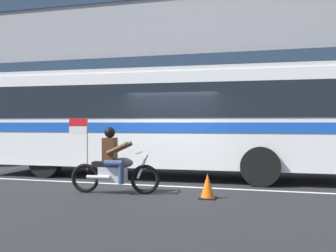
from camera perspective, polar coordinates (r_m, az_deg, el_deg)
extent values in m
plane|color=black|center=(11.23, 0.52, -8.05)|extent=(60.00, 60.00, 0.00)
cube|color=#A39E93|center=(16.16, 5.38, -5.18)|extent=(28.00, 3.80, 0.15)
cube|color=silver|center=(10.66, -0.35, -8.48)|extent=(26.60, 0.14, 0.01)
cube|color=gray|center=(18.80, 6.72, 13.13)|extent=(28.00, 0.80, 11.57)
cube|color=#233347|center=(18.07, 6.49, 8.05)|extent=(25.76, 0.10, 1.40)
cube|color=white|center=(12.43, -0.68, 0.78)|extent=(11.00, 2.93, 2.70)
cube|color=black|center=(12.44, -0.68, 3.31)|extent=(10.12, 2.94, 0.96)
cube|color=#194CB2|center=(12.43, -0.68, -0.14)|extent=(10.78, 2.95, 0.28)
cube|color=silver|center=(12.51, -0.68, 7.25)|extent=(10.77, 2.79, 0.16)
cylinder|color=black|center=(12.83, -16.93, -4.66)|extent=(1.04, 0.30, 1.04)
cylinder|color=black|center=(10.80, 12.97, -5.62)|extent=(1.04, 0.30, 1.04)
torus|color=black|center=(9.44, -3.28, -7.55)|extent=(0.70, 0.18, 0.69)
torus|color=black|center=(9.85, -11.62, -7.23)|extent=(0.70, 0.18, 0.69)
cube|color=silver|center=(9.62, -7.83, -6.80)|extent=(0.67, 0.36, 0.36)
ellipsoid|color=#59565B|center=(9.52, -6.38, -5.18)|extent=(0.51, 0.34, 0.24)
cube|color=black|center=(9.65, -8.97, -5.35)|extent=(0.59, 0.33, 0.12)
cylinder|color=silver|center=(9.42, -3.64, -5.73)|extent=(0.28, 0.09, 0.58)
cylinder|color=silver|center=(9.41, -4.11, -3.78)|extent=(0.12, 0.64, 0.04)
cylinder|color=silver|center=(9.57, -9.84, -7.15)|extent=(0.56, 0.16, 0.09)
cube|color=#4C2D19|center=(9.59, -8.23, -3.35)|extent=(0.32, 0.39, 0.56)
sphere|color=black|center=(9.57, -8.24, -0.90)|extent=(0.26, 0.26, 0.26)
cylinder|color=navy|center=(9.74, -7.13, -5.06)|extent=(0.44, 0.20, 0.15)
cylinder|color=navy|center=(9.72, -6.10, -6.49)|extent=(0.13, 0.13, 0.46)
cylinder|color=navy|center=(9.40, -7.73, -5.26)|extent=(0.44, 0.20, 0.15)
cylinder|color=navy|center=(9.38, -6.67, -6.75)|extent=(0.13, 0.13, 0.46)
cylinder|color=#4C2D19|center=(9.71, -6.53, -3.06)|extent=(0.53, 0.17, 0.32)
cylinder|color=#4C2D19|center=(9.32, -7.18, -3.21)|extent=(0.53, 0.17, 0.32)
cylinder|color=olive|center=(9.76, -11.35, -2.55)|extent=(0.02, 0.02, 1.25)
cube|color=red|center=(9.82, -12.62, 0.53)|extent=(0.44, 0.08, 0.20)
cube|color=white|center=(9.83, -12.62, -0.63)|extent=(0.44, 0.08, 0.20)
cylinder|color=red|center=(14.68, 22.55, -4.34)|extent=(0.22, 0.22, 0.58)
sphere|color=red|center=(14.66, 22.55, -2.94)|extent=(0.20, 0.20, 0.20)
cylinder|color=red|center=(14.54, 22.61, -4.28)|extent=(0.09, 0.10, 0.09)
cone|color=#EA590F|center=(8.95, 5.62, -8.45)|extent=(0.32, 0.32, 0.55)
cube|color=black|center=(8.99, 5.62, -10.09)|extent=(0.36, 0.36, 0.03)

